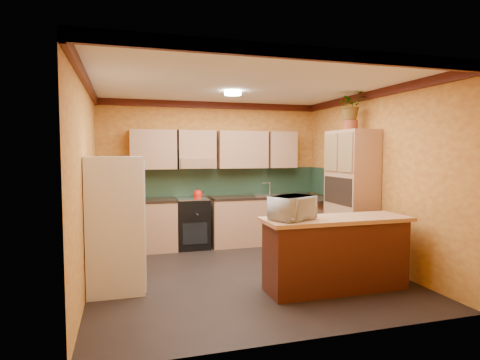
{
  "coord_description": "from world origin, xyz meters",
  "views": [
    {
      "loc": [
        -1.65,
        -5.41,
        1.76
      ],
      "look_at": [
        0.07,
        0.45,
        1.33
      ],
      "focal_mm": 30.0,
      "sensor_mm": 36.0,
      "label": 1
    }
  ],
  "objects_px": {
    "pantry": "(351,196)",
    "microwave": "(292,208)",
    "base_cabinets_back": "(225,222)",
    "stove": "(192,223)",
    "fridge": "(115,224)",
    "breakfast_bar": "(336,255)"
  },
  "relations": [
    {
      "from": "breakfast_bar",
      "to": "fridge",
      "type": "bearing_deg",
      "value": 164.42
    },
    {
      "from": "breakfast_bar",
      "to": "pantry",
      "type": "bearing_deg",
      "value": 51.22
    },
    {
      "from": "base_cabinets_back",
      "to": "stove",
      "type": "bearing_deg",
      "value": -180.0
    },
    {
      "from": "pantry",
      "to": "breakfast_bar",
      "type": "bearing_deg",
      "value": -128.78
    },
    {
      "from": "base_cabinets_back",
      "to": "breakfast_bar",
      "type": "height_order",
      "value": "same"
    },
    {
      "from": "fridge",
      "to": "base_cabinets_back",
      "type": "bearing_deg",
      "value": 45.8
    },
    {
      "from": "breakfast_bar",
      "to": "microwave",
      "type": "bearing_deg",
      "value": 180.0
    },
    {
      "from": "stove",
      "to": "pantry",
      "type": "xyz_separation_m",
      "value": [
        2.29,
        -1.6,
        0.59
      ]
    },
    {
      "from": "breakfast_bar",
      "to": "microwave",
      "type": "xyz_separation_m",
      "value": [
        -0.61,
        0.0,
        0.64
      ]
    },
    {
      "from": "fridge",
      "to": "breakfast_bar",
      "type": "xyz_separation_m",
      "value": [
        2.69,
        -0.75,
        -0.41
      ]
    },
    {
      "from": "base_cabinets_back",
      "to": "fridge",
      "type": "relative_size",
      "value": 2.15
    },
    {
      "from": "stove",
      "to": "microwave",
      "type": "relative_size",
      "value": 1.72
    },
    {
      "from": "pantry",
      "to": "microwave",
      "type": "height_order",
      "value": "pantry"
    },
    {
      "from": "stove",
      "to": "breakfast_bar",
      "type": "distance_m",
      "value": 3.06
    },
    {
      "from": "pantry",
      "to": "breakfast_bar",
      "type": "relative_size",
      "value": 1.17
    },
    {
      "from": "pantry",
      "to": "microwave",
      "type": "bearing_deg",
      "value": -143.22
    },
    {
      "from": "pantry",
      "to": "base_cabinets_back",
      "type": "bearing_deg",
      "value": 136.23
    },
    {
      "from": "pantry",
      "to": "microwave",
      "type": "xyz_separation_m",
      "value": [
        -1.52,
        -1.14,
        0.03
      ]
    },
    {
      "from": "breakfast_bar",
      "to": "microwave",
      "type": "distance_m",
      "value": 0.88
    },
    {
      "from": "pantry",
      "to": "fridge",
      "type": "bearing_deg",
      "value": -173.88
    },
    {
      "from": "base_cabinets_back",
      "to": "breakfast_bar",
      "type": "relative_size",
      "value": 2.03
    },
    {
      "from": "base_cabinets_back",
      "to": "pantry",
      "type": "bearing_deg",
      "value": -43.77
    }
  ]
}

